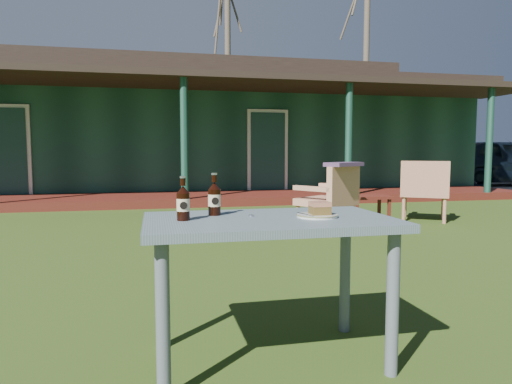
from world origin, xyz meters
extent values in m
plane|color=#334916|center=(0.00, 0.00, 0.00)|extent=(80.00, 80.00, 0.00)
cube|color=#183F32|center=(0.00, 9.50, 1.30)|extent=(15.00, 6.00, 2.60)
cube|color=black|center=(0.00, 9.50, 2.75)|extent=(15.80, 6.80, 0.30)
cube|color=black|center=(0.00, 9.50, 3.15)|extent=(12.00, 3.50, 0.60)
cube|color=#531C14|center=(0.00, 5.60, 0.08)|extent=(15.00, 1.80, 0.16)
cube|color=black|center=(0.00, 5.60, 2.45)|extent=(15.40, 2.00, 0.12)
cylinder|color=#183F32|center=(0.00, 4.80, 1.23)|extent=(0.14, 0.14, 2.45)
cylinder|color=#183F32|center=(3.25, 4.80, 1.23)|extent=(0.14, 0.14, 2.45)
cylinder|color=#183F32|center=(6.50, 4.80, 1.23)|extent=(0.14, 0.14, 2.45)
cube|color=white|center=(-3.50, 6.48, 1.00)|extent=(0.95, 0.06, 2.00)
cube|color=#193D38|center=(-3.50, 6.45, 1.00)|extent=(0.80, 0.04, 1.85)
cube|color=white|center=(2.00, 6.48, 1.00)|extent=(0.95, 0.06, 2.00)
cube|color=#193D38|center=(2.00, 6.45, 1.00)|extent=(0.80, 0.04, 1.85)
cylinder|color=brown|center=(3.00, 18.50, 4.75)|extent=(0.28, 0.28, 9.50)
cylinder|color=brown|center=(9.50, 17.00, 5.50)|extent=(0.28, 0.28, 11.00)
imported|color=black|center=(9.78, 8.15, 0.72)|extent=(4.46, 2.40, 1.44)
cube|color=slate|center=(0.00, -1.60, 0.70)|extent=(1.20, 0.70, 0.04)
cylinder|color=slate|center=(-0.52, -1.87, 0.34)|extent=(0.06, 0.06, 0.68)
cylinder|color=slate|center=(0.52, -1.87, 0.34)|extent=(0.06, 0.06, 0.68)
cylinder|color=slate|center=(-0.52, -1.33, 0.34)|extent=(0.06, 0.06, 0.68)
cylinder|color=slate|center=(0.52, -1.33, 0.34)|extent=(0.06, 0.06, 0.68)
cylinder|color=silver|center=(0.24, -1.63, 0.73)|extent=(0.20, 0.20, 0.01)
cylinder|color=olive|center=(0.24, -1.63, 0.73)|extent=(0.20, 0.20, 0.00)
cube|color=brown|center=(0.25, -1.63, 0.75)|extent=(0.09, 0.08, 0.04)
cube|color=#AF6E4E|center=(0.25, -1.63, 0.79)|extent=(0.09, 0.09, 0.02)
cube|color=silver|center=(0.17, -1.64, 0.74)|extent=(0.05, 0.14, 0.00)
cylinder|color=black|center=(-0.25, -1.45, 0.79)|extent=(0.06, 0.06, 0.13)
cone|color=black|center=(-0.25, -1.45, 0.87)|extent=(0.06, 0.06, 0.04)
cylinder|color=black|center=(-0.25, -1.45, 0.91)|extent=(0.03, 0.03, 0.04)
cylinder|color=silver|center=(-0.25, -1.45, 0.93)|extent=(0.03, 0.03, 0.01)
cylinder|color=beige|center=(-0.25, -1.45, 0.80)|extent=(0.06, 0.06, 0.06)
cylinder|color=black|center=(-0.25, -1.49, 0.80)|extent=(0.04, 0.00, 0.04)
cylinder|color=black|center=(-0.41, -1.59, 0.78)|extent=(0.06, 0.06, 0.13)
cone|color=black|center=(-0.41, -1.59, 0.87)|extent=(0.06, 0.06, 0.04)
cylinder|color=black|center=(-0.41, -1.59, 0.90)|extent=(0.03, 0.03, 0.04)
cylinder|color=silver|center=(-0.41, -1.59, 0.92)|extent=(0.03, 0.03, 0.01)
cylinder|color=beige|center=(-0.41, -1.59, 0.79)|extent=(0.06, 0.06, 0.06)
cylinder|color=black|center=(-0.41, -1.62, 0.79)|extent=(0.04, 0.00, 0.04)
cylinder|color=silver|center=(-0.08, -1.54, 0.72)|extent=(0.03, 0.03, 0.01)
cube|color=tan|center=(1.61, 1.78, 0.40)|extent=(0.86, 0.85, 0.09)
cube|color=tan|center=(1.76, 1.56, 0.65)|extent=(0.57, 0.42, 0.42)
cube|color=tan|center=(1.83, 1.95, 0.58)|extent=(0.37, 0.50, 0.06)
cube|color=tan|center=(1.37, 1.63, 0.58)|extent=(0.37, 0.50, 0.06)
cylinder|color=tan|center=(1.69, 2.13, 0.18)|extent=(0.05, 0.05, 0.35)
cylinder|color=tan|center=(1.25, 1.83, 0.18)|extent=(0.05, 0.05, 0.35)
cylinder|color=tan|center=(1.97, 1.72, 0.18)|extent=(0.05, 0.05, 0.35)
cylinder|color=tan|center=(1.53, 1.42, 0.18)|extent=(0.05, 0.05, 0.35)
cube|color=tan|center=(3.44, 2.43, 0.42)|extent=(0.90, 0.89, 0.09)
cube|color=tan|center=(3.30, 2.20, 0.69)|extent=(0.61, 0.43, 0.44)
cube|color=tan|center=(3.71, 2.28, 0.61)|extent=(0.38, 0.53, 0.06)
cube|color=tan|center=(3.20, 2.61, 0.61)|extent=(0.38, 0.53, 0.06)
cylinder|color=tan|center=(3.82, 2.50, 0.19)|extent=(0.05, 0.05, 0.37)
cylinder|color=tan|center=(3.35, 2.80, 0.19)|extent=(0.05, 0.05, 0.37)
cylinder|color=tan|center=(3.54, 2.06, 0.19)|extent=(0.05, 0.05, 0.37)
cylinder|color=tan|center=(3.06, 2.36, 0.19)|extent=(0.05, 0.05, 0.37)
cube|color=#573B5E|center=(1.76, 1.56, 0.88)|extent=(0.61, 0.52, 0.05)
cube|color=#531C14|center=(2.50, 2.37, 0.38)|extent=(0.60, 0.40, 0.04)
cube|color=#531C14|center=(2.25, 2.22, 0.18)|extent=(0.04, 0.04, 0.36)
cube|color=#531C14|center=(2.75, 2.22, 0.18)|extent=(0.04, 0.04, 0.36)
cube|color=#531C14|center=(2.25, 2.52, 0.18)|extent=(0.04, 0.04, 0.36)
cube|color=#531C14|center=(2.75, 2.52, 0.18)|extent=(0.04, 0.04, 0.36)
camera|label=1|loc=(-0.54, -3.73, 1.04)|focal=32.00mm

